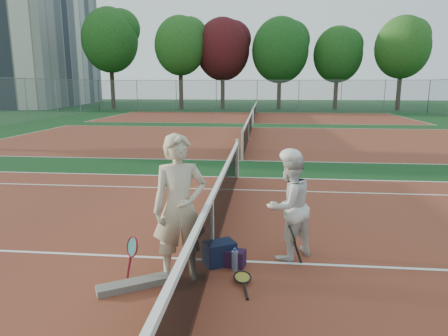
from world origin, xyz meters
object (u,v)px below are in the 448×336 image
object	(u,v)px
racket_red	(133,258)
racket_black_held	(291,245)
net_main	(212,228)
sports_bag_navy	(220,253)
apartment_block	(36,45)
racket_spare	(242,279)
player_a	(180,208)
player_b	(289,206)
sports_bag_purple	(234,258)
water_bottle	(235,261)

from	to	relation	value
racket_red	racket_black_held	bearing A→B (deg)	-33.71
net_main	racket_black_held	xyz separation A→B (m)	(1.17, 0.01, -0.22)
racket_black_held	sports_bag_navy	distance (m)	1.06
racket_black_held	apartment_block	bearing A→B (deg)	-67.13
racket_spare	sports_bag_navy	xyz separation A→B (m)	(-0.36, 0.52, 0.12)
racket_spare	racket_red	bearing A→B (deg)	80.30
net_main	player_a	bearing A→B (deg)	-120.87
player_a	racket_red	xyz separation A→B (m)	(-0.64, -0.09, -0.69)
net_main	player_b	bearing A→B (deg)	12.26
player_b	sports_bag_purple	distance (m)	1.12
player_a	racket_red	world-z (taller)	player_a
sports_bag_navy	sports_bag_purple	world-z (taller)	sports_bag_navy
racket_spare	water_bottle	distance (m)	0.36
racket_red	sports_bag_purple	size ratio (longest dim) A/B	1.94
player_b	racket_black_held	size ratio (longest dim) A/B	2.80
apartment_block	player_b	size ratio (longest dim) A/B	13.64
net_main	sports_bag_navy	world-z (taller)	net_main
player_a	water_bottle	size ratio (longest dim) A/B	6.58
player_a	sports_bag_navy	distance (m)	1.06
racket_spare	water_bottle	bearing A→B (deg)	10.10
net_main	racket_red	size ratio (longest dim) A/B	18.60
sports_bag_purple	net_main	bearing A→B (deg)	154.15
net_main	racket_spare	size ratio (longest dim) A/B	18.33
net_main	racket_red	distance (m)	1.22
player_b	sports_bag_purple	size ratio (longest dim) A/B	5.30
player_a	racket_red	bearing A→B (deg)	167.42
net_main	player_a	xyz separation A→B (m)	(-0.35, -0.59, 0.48)
player_a	racket_red	distance (m)	0.95
apartment_block	racket_black_held	size ratio (longest dim) A/B	38.21
player_a	sports_bag_purple	world-z (taller)	player_a
racket_red	sports_bag_navy	distance (m)	1.26
racket_red	racket_spare	bearing A→B (deg)	-49.70
sports_bag_navy	water_bottle	bearing A→B (deg)	-39.79
racket_red	water_bottle	bearing A→B (deg)	-36.07
racket_black_held	racket_red	bearing A→B (deg)	6.80
racket_red	racket_spare	distance (m)	1.50
apartment_block	player_a	distance (m)	52.87
player_a	racket_spare	world-z (taller)	player_a
apartment_block	water_bottle	size ratio (longest dim) A/B	73.33
player_b	sports_bag_purple	xyz separation A→B (m)	(-0.78, -0.41, -0.68)
player_b	water_bottle	bearing A→B (deg)	-3.45
net_main	sports_bag_navy	bearing A→B (deg)	-42.06
net_main	water_bottle	bearing A→B (deg)	-40.59
player_a	player_b	size ratio (longest dim) A/B	1.22
net_main	player_b	size ratio (longest dim) A/B	6.81
player_a	racket_spare	size ratio (longest dim) A/B	3.30
sports_bag_purple	water_bottle	xyz separation A→B (m)	(0.02, -0.14, 0.03)
sports_bag_navy	water_bottle	distance (m)	0.31
apartment_block	sports_bag_purple	xyz separation A→B (m)	(28.34, -44.17, -7.38)
racket_black_held	sports_bag_purple	size ratio (longest dim) A/B	1.89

